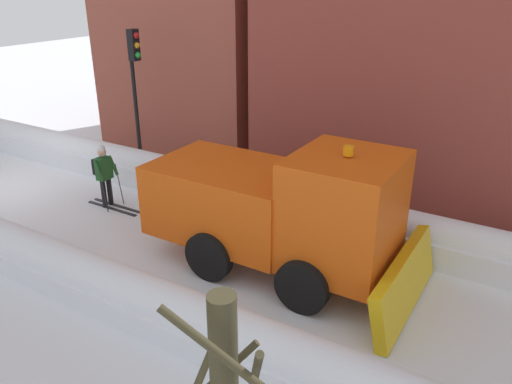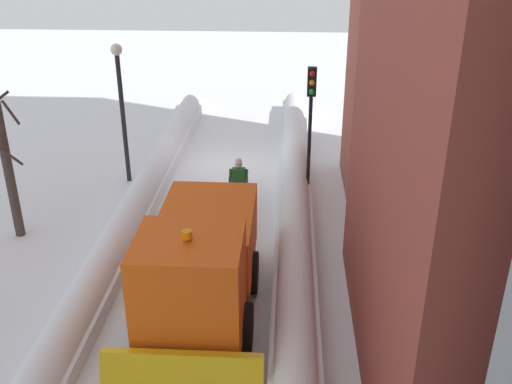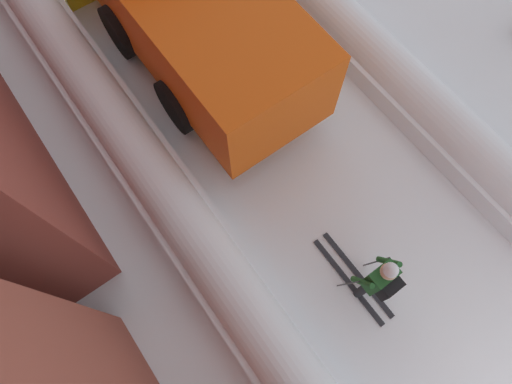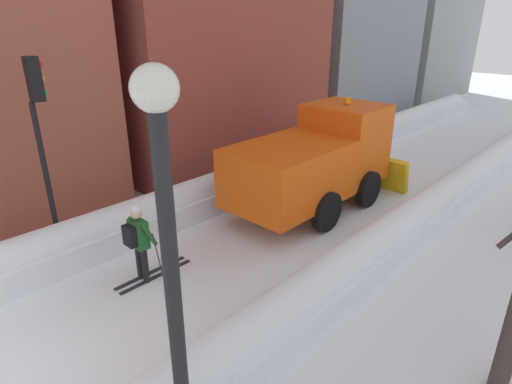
# 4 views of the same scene
# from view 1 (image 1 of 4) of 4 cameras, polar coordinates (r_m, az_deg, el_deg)

# --- Properties ---
(ground_plane) EXTENTS (80.00, 80.00, 0.00)m
(ground_plane) POSITION_cam_1_polar(r_m,az_deg,el_deg) (11.00, 5.09, -10.25)
(ground_plane) COLOR white
(snowbank_left) EXTENTS (1.10, 36.00, 1.05)m
(snowbank_left) POSITION_cam_1_polar(r_m,az_deg,el_deg) (12.81, 10.24, -3.02)
(snowbank_left) COLOR white
(snowbank_left) RESTS_ON ground
(snowbank_right) EXTENTS (1.10, 36.00, 0.90)m
(snowbank_right) POSITION_cam_1_polar(r_m,az_deg,el_deg) (9.02, -2.33, -16.05)
(snowbank_right) COLOR white
(snowbank_right) RESTS_ON ground
(plow_truck) EXTENTS (3.20, 5.98, 3.12)m
(plow_truck) POSITION_cam_1_polar(r_m,az_deg,el_deg) (10.79, 2.94, -1.91)
(plow_truck) COLOR #DB510F
(plow_truck) RESTS_ON ground
(skier) EXTENTS (0.62, 1.80, 1.81)m
(skier) POSITION_cam_1_polar(r_m,az_deg,el_deg) (14.66, -16.68, 2.08)
(skier) COLOR black
(skier) RESTS_ON ground
(traffic_light_pole) EXTENTS (0.28, 0.42, 4.59)m
(traffic_light_pole) POSITION_cam_1_polar(r_m,az_deg,el_deg) (16.06, -13.38, 12.47)
(traffic_light_pole) COLOR black
(traffic_light_pole) RESTS_ON ground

